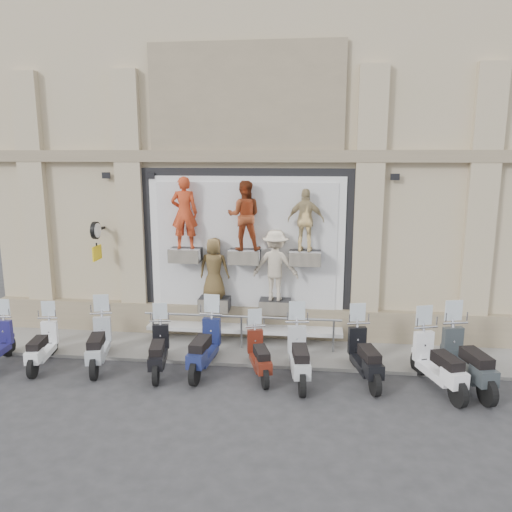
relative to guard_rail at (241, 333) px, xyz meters
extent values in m
plane|color=#2F2F31|center=(0.00, -2.00, -0.47)|extent=(90.00, 90.00, 0.00)
cube|color=gray|center=(0.00, 0.10, -0.43)|extent=(16.00, 2.20, 0.08)
cube|color=black|center=(0.00, 0.96, 1.93)|extent=(5.60, 0.10, 4.30)
cube|color=white|center=(0.00, 0.90, 1.93)|extent=(5.10, 0.06, 3.90)
cube|color=white|center=(0.00, 0.86, 1.93)|extent=(4.70, 0.04, 3.60)
cube|color=white|center=(0.00, 0.55, -0.05)|extent=(5.10, 0.75, 0.10)
cube|color=#28282B|center=(-1.55, 0.59, 1.86)|extent=(0.80, 0.50, 0.35)
imported|color=#DF4620|center=(-1.55, 0.59, 2.96)|extent=(0.74, 0.54, 1.85)
cube|color=#28282B|center=(0.00, 0.59, 1.86)|extent=(0.80, 0.50, 0.35)
imported|color=maroon|center=(0.00, 0.59, 2.91)|extent=(0.90, 0.73, 1.75)
cube|color=#28282B|center=(1.55, 0.59, 1.86)|extent=(0.80, 0.50, 0.35)
imported|color=#CDB47C|center=(1.55, 0.59, 2.82)|extent=(0.96, 0.49, 1.57)
cube|color=#28282B|center=(-0.80, 0.59, 0.56)|extent=(0.80, 0.50, 0.35)
imported|color=brown|center=(-0.80, 0.59, 1.53)|extent=(0.79, 0.52, 1.59)
cube|color=#28282B|center=(0.80, 0.59, 0.56)|extent=(0.80, 0.50, 0.35)
imported|color=beige|center=(0.80, 0.59, 1.65)|extent=(1.24, 0.79, 1.83)
cube|color=black|center=(-3.90, 0.72, 2.49)|extent=(0.06, 0.56, 0.06)
cylinder|color=black|center=(-3.90, 0.45, 2.49)|extent=(0.10, 0.46, 0.46)
cube|color=yellow|center=(-3.90, 0.45, 1.89)|extent=(0.04, 0.50, 0.38)
camera|label=1|loc=(1.80, -11.81, 4.45)|focal=35.00mm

